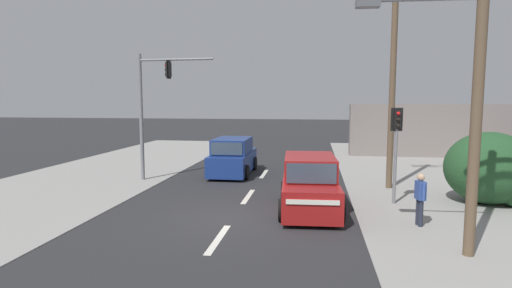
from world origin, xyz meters
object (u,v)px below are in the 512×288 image
(traffic_signal_mast, at_px, (151,100))
(pedestrian_at_kerb, at_px, (420,197))
(suv_oncoming_near, at_px, (233,157))
(utility_pole_foreground_right, at_px, (473,65))
(utility_pole_midground_right, at_px, (393,65))
(pedestal_signal_right_kerb, at_px, (396,139))
(suv_crossing_left, at_px, (310,185))

(traffic_signal_mast, height_order, pedestrian_at_kerb, traffic_signal_mast)
(suv_oncoming_near, bearing_deg, pedestrian_at_kerb, -46.26)
(utility_pole_foreground_right, relative_size, suv_oncoming_near, 1.88)
(suv_oncoming_near, bearing_deg, utility_pole_midground_right, -17.39)
(pedestal_signal_right_kerb, height_order, suv_crossing_left, pedestal_signal_right_kerb)
(utility_pole_foreground_right, distance_m, traffic_signal_mast, 13.77)
(suv_crossing_left, relative_size, pedestrian_at_kerb, 2.84)
(pedestal_signal_right_kerb, relative_size, suv_crossing_left, 0.77)
(utility_pole_foreground_right, bearing_deg, pedestrian_at_kerb, 101.22)
(utility_pole_midground_right, relative_size, traffic_signal_mast, 1.70)
(pedestal_signal_right_kerb, xyz_separation_m, suv_oncoming_near, (-7.13, 5.10, -1.53))
(pedestrian_at_kerb, bearing_deg, traffic_signal_mast, 152.91)
(utility_pole_midground_right, height_order, pedestal_signal_right_kerb, utility_pole_midground_right)
(utility_pole_midground_right, xyz_separation_m, pedestal_signal_right_kerb, (-0.31, -2.77, -2.92))
(suv_crossing_left, xyz_separation_m, pedestrian_at_kerb, (3.34, -1.41, 0.04))
(pedestrian_at_kerb, bearing_deg, utility_pole_foreground_right, -78.78)
(utility_pole_foreground_right, height_order, suv_oncoming_near, utility_pole_foreground_right)
(pedestal_signal_right_kerb, bearing_deg, utility_pole_foreground_right, -81.81)
(pedestal_signal_right_kerb, distance_m, pedestrian_at_kerb, 3.03)
(traffic_signal_mast, bearing_deg, suv_oncoming_near, 32.19)
(utility_pole_midground_right, height_order, traffic_signal_mast, utility_pole_midground_right)
(traffic_signal_mast, height_order, suv_oncoming_near, traffic_signal_mast)
(traffic_signal_mast, height_order, suv_crossing_left, traffic_signal_mast)
(suv_oncoming_near, bearing_deg, suv_crossing_left, -57.33)
(pedestal_signal_right_kerb, bearing_deg, traffic_signal_mast, 164.56)
(utility_pole_foreground_right, bearing_deg, suv_oncoming_near, 128.08)
(utility_pole_foreground_right, relative_size, pedestrian_at_kerb, 5.26)
(traffic_signal_mast, xyz_separation_m, suv_crossing_left, (7.50, -4.13, -2.95))
(utility_pole_midground_right, bearing_deg, suv_oncoming_near, 162.61)
(suv_oncoming_near, bearing_deg, traffic_signal_mast, -147.81)
(utility_pole_foreground_right, height_order, pedestal_signal_right_kerb, utility_pole_foreground_right)
(pedestal_signal_right_kerb, bearing_deg, pedestrian_at_kerb, -84.49)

